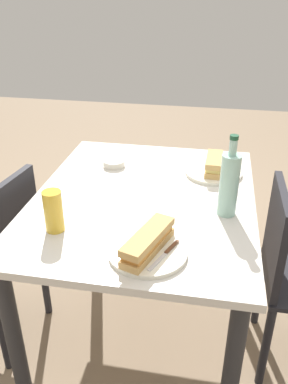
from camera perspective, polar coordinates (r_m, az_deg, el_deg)
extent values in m
plane|color=#8C755B|center=(2.15, 0.00, -19.11)|extent=(8.00, 8.00, 0.00)
cube|color=beige|center=(1.67, 0.00, -1.06)|extent=(1.11, 0.89, 0.03)
cylinder|color=#262628|center=(2.37, -7.04, -2.72)|extent=(0.06, 0.06, 0.75)
cylinder|color=#262628|center=(1.66, -17.48, -20.06)|extent=(0.06, 0.06, 0.75)
cylinder|color=#262628|center=(2.28, 11.91, -4.48)|extent=(0.06, 0.06, 0.75)
cylinder|color=#262628|center=(1.53, 11.98, -24.50)|extent=(0.06, 0.06, 0.75)
cube|color=black|center=(1.73, 17.98, -5.82)|extent=(0.38, 0.03, 0.40)
cylinder|color=black|center=(1.88, 16.64, -20.09)|extent=(0.04, 0.04, 0.43)
cylinder|color=black|center=(2.13, 15.89, -12.93)|extent=(0.04, 0.04, 0.43)
cube|color=black|center=(1.80, -18.08, -4.50)|extent=(0.38, 0.08, 0.40)
cylinder|color=black|center=(2.17, -13.79, -11.82)|extent=(0.04, 0.04, 0.43)
cylinder|color=black|center=(1.96, -19.29, -18.01)|extent=(0.04, 0.04, 0.43)
cylinder|color=silver|center=(1.88, 9.67, 2.74)|extent=(0.26, 0.26, 0.01)
cube|color=tan|center=(1.87, 9.72, 3.29)|extent=(0.19, 0.08, 0.02)
cube|color=#DBC66B|center=(1.86, 9.78, 3.89)|extent=(0.18, 0.07, 0.02)
cube|color=tan|center=(1.85, 9.83, 4.50)|extent=(0.19, 0.08, 0.02)
cube|color=silver|center=(1.84, 11.45, 2.31)|extent=(0.10, 0.01, 0.00)
cube|color=#59331E|center=(1.92, 11.48, 3.51)|extent=(0.08, 0.01, 0.01)
cylinder|color=silver|center=(1.33, 0.53, -8.45)|extent=(0.26, 0.26, 0.01)
cube|color=tan|center=(1.32, 0.54, -7.75)|extent=(0.26, 0.15, 0.02)
cube|color=#CC8438|center=(1.31, 0.54, -6.99)|extent=(0.24, 0.13, 0.02)
cube|color=tan|center=(1.29, 0.54, -6.21)|extent=(0.26, 0.15, 0.02)
cube|color=silver|center=(1.28, 1.87, -9.75)|extent=(0.10, 0.05, 0.00)
cube|color=#59331E|center=(1.34, 3.90, -7.68)|extent=(0.08, 0.04, 0.01)
cylinder|color=#99C6B7|center=(1.52, 11.81, 0.90)|extent=(0.07, 0.07, 0.24)
cylinder|color=#99C6B7|center=(1.46, 12.37, 6.12)|extent=(0.03, 0.03, 0.06)
cylinder|color=#19472D|center=(1.45, 12.53, 7.49)|extent=(0.03, 0.03, 0.02)
cylinder|color=gold|center=(1.45, -12.56, -2.64)|extent=(0.07, 0.07, 0.15)
cylinder|color=silver|center=(1.93, -4.23, 4.07)|extent=(0.10, 0.10, 0.03)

